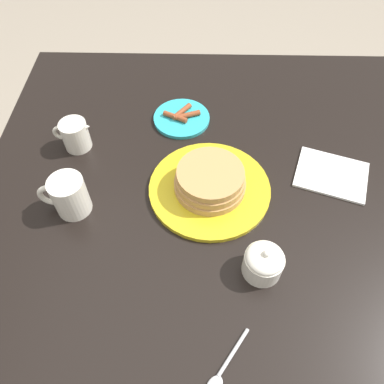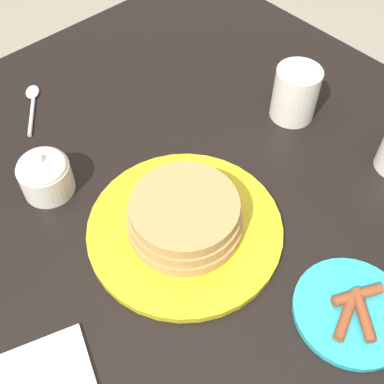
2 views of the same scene
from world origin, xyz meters
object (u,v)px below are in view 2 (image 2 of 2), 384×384
Objects in this scene: side_plate_bacon at (352,311)px; coffee_mug at (297,92)px; spoon at (31,101)px; pancake_plate at (186,223)px; sugar_bowl at (45,174)px.

side_plate_bacon is 0.38m from coffee_mug.
coffee_mug is (0.23, 0.30, 0.04)m from side_plate_bacon.
coffee_mug reaches higher than spoon.
coffee_mug reaches higher than pancake_plate.
sugar_bowl is (-0.18, 0.44, 0.03)m from side_plate_bacon.
sugar_bowl is (-0.10, 0.20, 0.01)m from pancake_plate.
side_plate_bacon is 1.40× the size of coffee_mug.
spoon is at bearing 98.47° from side_plate_bacon.
sugar_bowl is at bearing 111.94° from side_plate_bacon.
pancake_plate reaches higher than side_plate_bacon.
spoon is (-0.33, 0.34, -0.04)m from coffee_mug.
sugar_bowl is 0.21m from spoon.
pancake_plate is at bearing -168.78° from coffee_mug.
pancake_plate is 0.31m from coffee_mug.
sugar_bowl is 0.66× the size of spoon.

